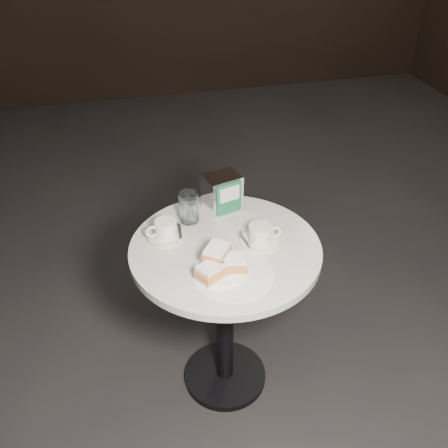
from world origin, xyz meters
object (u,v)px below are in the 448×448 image
Objects in this scene: napkin_dispenser at (222,193)px; beignet_plate at (220,265)px; cafe_table at (225,287)px; coffee_cup_left at (166,231)px; water_glass_left at (189,208)px; water_glass_right at (222,197)px; coffee_cup_right at (260,235)px.

beignet_plate is at bearing -120.15° from napkin_dispenser.
cafe_table is at bearing 69.17° from beignet_plate.
cafe_table is at bearing -36.86° from coffee_cup_left.
coffee_cup_left is at bearing -139.51° from water_glass_left.
water_glass_right is at bearing 19.16° from water_glass_left.
napkin_dispenser is (-0.08, 0.24, 0.05)m from coffee_cup_right.
napkin_dispenser is (0.14, 0.04, 0.02)m from water_glass_left.
water_glass_right reaches higher than cafe_table.
water_glass_left reaches higher than beignet_plate.
coffee_cup_right is 0.27m from water_glass_right.
cafe_table is 3.48× the size of beignet_plate.
water_glass_right is (0.14, 0.05, -0.00)m from water_glass_left.
napkin_dispenser reaches higher than coffee_cup_right.
beignet_plate is at bearing -138.70° from coffee_cup_right.
coffee_cup_left is 1.32× the size of water_glass_left.
water_glass_left reaches higher than water_glass_right.
napkin_dispenser is at bearing 16.20° from water_glass_left.
coffee_cup_right is at bearing -86.49° from napkin_dispenser.
water_glass_right is at bearing 65.18° from napkin_dispenser.
coffee_cup_right is at bearing 34.87° from beignet_plate.
water_glass_right reaches higher than coffee_cup_right.
coffee_cup_right is at bearing -3.82° from cafe_table.
coffee_cup_left is at bearing 122.39° from beignet_plate.
water_glass_left reaches higher than cafe_table.
water_glass_left is at bearing -160.84° from water_glass_right.
napkin_dispenser reaches higher than beignet_plate.
coffee_cup_right is at bearing -28.41° from coffee_cup_left.
beignet_plate is 0.28m from coffee_cup_left.
water_glass_right is 0.02m from napkin_dispenser.
water_glass_left reaches higher than coffee_cup_left.
cafe_table is 6.28× the size of water_glass_right.
water_glass_left is at bearing 144.66° from coffee_cup_right.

